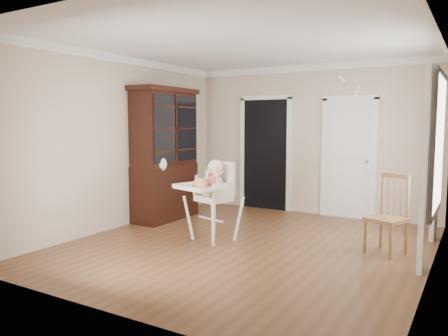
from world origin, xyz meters
The scene contains 16 objects.
floor centered at (0.00, 0.00, 0.00)m, with size 5.00×5.00×0.00m, color brown.
ceiling centered at (0.00, 0.00, 2.70)m, with size 5.00×5.00×0.00m, color white.
wall_back centered at (0.00, 2.50, 1.35)m, with size 4.50×4.50×0.00m, color #C6B29B.
wall_left centered at (-2.25, 0.00, 1.35)m, with size 5.00×5.00×0.00m, color #C6B29B.
wall_right centered at (2.25, 0.00, 1.35)m, with size 5.00×5.00×0.00m, color #C6B29B.
crown_molding centered at (0.00, 0.00, 2.64)m, with size 4.50×5.00×0.12m, color white, non-canonical shape.
doorway centered at (-0.90, 2.48, 1.11)m, with size 1.06×0.05×2.22m.
closet_door centered at (0.70, 2.48, 1.02)m, with size 0.96×0.09×2.13m.
window_right centered at (2.18, 0.80, 1.29)m, with size 0.13×1.84×2.30m.
high_chair centered at (-0.54, 0.00, 0.70)m, with size 0.84×0.95×1.13m.
baby centered at (-0.53, 0.03, 0.87)m, with size 0.33×0.31×0.53m.
cake centered at (-0.58, -0.25, 0.84)m, with size 0.22×0.22×0.10m.
sippy_cup centered at (-0.78, -0.04, 0.85)m, with size 0.07×0.07×0.16m.
china_cabinet centered at (-1.99, 0.76, 1.13)m, with size 0.59×1.33×2.25m.
dining_chair centered at (1.70, 0.57, 0.47)m, with size 0.54×0.54×1.01m.
streamer centered at (0.95, 1.03, 2.26)m, with size 0.03×0.50×0.02m, color pink, non-canonical shape.
Camera 1 is at (2.66, -5.15, 1.64)m, focal length 35.00 mm.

